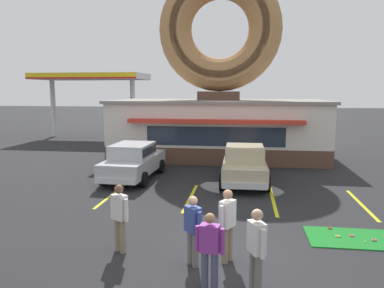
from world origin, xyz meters
The scene contains 21 objects.
ground_plane centered at (0.00, 0.00, 0.00)m, with size 160.00×160.00×0.00m, color #232326.
donut_shop_building centered at (-1.30, 13.94, 3.74)m, with size 12.30×6.75×10.96m.
putting_mat centered at (3.66, 1.77, 0.01)m, with size 3.43×1.46×0.03m, color #197523.
mini_donut_near_left centered at (2.67, 2.37, 0.05)m, with size 0.13×0.13×0.04m, color brown.
mini_donut_mid_left centered at (3.63, 1.64, 0.05)m, with size 0.13×0.13×0.04m, color #D8667F.
mini_donut_mid_centre centered at (3.13, 1.87, 0.05)m, with size 0.13×0.13×0.04m, color #D8667F.
mini_donut_far_left centered at (2.75, 1.78, 0.05)m, with size 0.13×0.13×0.04m, color #E5C666.
golf_ball centered at (3.36, 1.48, 0.05)m, with size 0.04×0.04×0.04m, color white.
car_silver centered at (-4.64, 7.57, 0.87)m, with size 2.11×4.62×1.60m.
car_champagne centered at (0.24, 7.52, 0.87)m, with size 2.02×4.58×1.60m.
pedestrian_blue_sweater_man centered at (-0.13, -0.02, 0.95)m, with size 0.39×0.53×1.70m.
pedestrian_hooded_kid centered at (0.48, -1.34, 0.95)m, with size 0.38×0.54×1.70m.
pedestrian_leather_jacket_man centered at (-0.88, -0.32, 0.89)m, with size 0.43×0.47×1.61m.
pedestrian_clipboard_woman centered at (-0.42, -1.27, 0.85)m, with size 0.59×0.30×1.56m.
pedestrian_beanie_man centered at (-2.74, 0.14, 0.94)m, with size 0.52×0.41×1.68m.
trash_bin centered at (4.40, 11.47, 0.50)m, with size 0.57×0.57×0.97m.
gas_station_canopy centered at (-12.44, 21.71, 4.86)m, with size 9.00×4.46×5.30m.
parking_stripe_far_left centered at (-4.71, 5.00, 0.00)m, with size 0.12×3.60×0.01m, color yellow.
parking_stripe_left centered at (-1.71, 5.00, 0.00)m, with size 0.12×3.60×0.01m, color yellow.
parking_stripe_mid_left centered at (1.29, 5.00, 0.00)m, with size 0.12×3.60×0.01m, color yellow.
parking_stripe_centre centered at (4.29, 5.00, 0.00)m, with size 0.12×3.60×0.01m, color yellow.
Camera 1 is at (0.21, -8.24, 3.92)m, focal length 35.00 mm.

